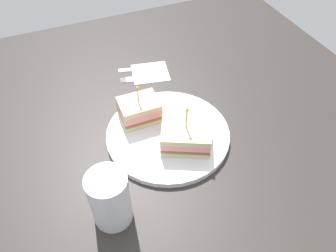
% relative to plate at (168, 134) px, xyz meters
% --- Properties ---
extents(ground_plane, '(1.17, 1.17, 0.02)m').
position_rel_plate_xyz_m(ground_plane, '(0.00, 0.00, -0.02)').
color(ground_plane, '#2D2826').
extents(plate, '(0.28, 0.28, 0.01)m').
position_rel_plate_xyz_m(plate, '(0.00, 0.00, 0.00)').
color(plate, white).
rests_on(plate, ground_plane).
extents(sandwich_half_front, '(0.12, 0.13, 0.10)m').
position_rel_plate_xyz_m(sandwich_half_front, '(0.04, 0.02, 0.03)').
color(sandwich_half_front, beige).
rests_on(sandwich_half_front, plate).
extents(sandwich_half_back, '(0.07, 0.09, 0.10)m').
position_rel_plate_xyz_m(sandwich_half_back, '(-0.07, -0.04, 0.03)').
color(sandwich_half_back, beige).
rests_on(sandwich_half_back, plate).
extents(drink_glass, '(0.07, 0.07, 0.12)m').
position_rel_plate_xyz_m(drink_glass, '(0.14, -0.17, 0.05)').
color(drink_glass, silver).
rests_on(drink_glass, ground_plane).
extents(napkin, '(0.11, 0.12, 0.00)m').
position_rel_plate_xyz_m(napkin, '(-0.24, 0.05, -0.01)').
color(napkin, white).
rests_on(napkin, ground_plane).
extents(fork, '(0.04, 0.12, 0.00)m').
position_rel_plate_xyz_m(fork, '(-0.22, 0.00, -0.01)').
color(fork, silver).
rests_on(fork, ground_plane).
extents(knife, '(0.04, 0.13, 0.00)m').
position_rel_plate_xyz_m(knife, '(-0.27, 0.02, -0.01)').
color(knife, silver).
rests_on(knife, ground_plane).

